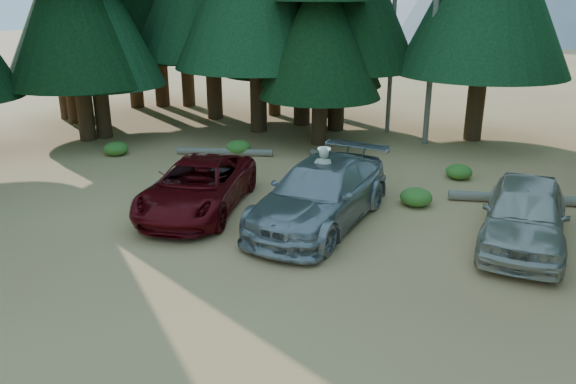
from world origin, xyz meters
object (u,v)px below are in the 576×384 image
log_right (530,199)px  frisbee_player (323,176)px  red_pickup (198,186)px  log_left (225,152)px  silver_minivan_right (525,214)px  log_mid (332,162)px  silver_minivan_center (320,194)px

log_right → frisbee_player: bearing=-158.9°
red_pickup → log_left: red_pickup is taller
red_pickup → silver_minivan_right: size_ratio=1.08×
log_left → log_right: 11.40m
log_mid → log_right: (6.95, -1.63, 0.03)m
log_mid → log_right: size_ratio=0.65×
frisbee_player → log_mid: 5.69m
frisbee_player → log_right: (5.46, 3.73, -1.19)m
log_mid → log_left: bearing=-133.3°
silver_minivan_center → silver_minivan_right: 5.32m
silver_minivan_right → log_mid: bearing=145.6°
red_pickup → silver_minivan_center: (3.70, 0.42, 0.12)m
log_mid → silver_minivan_right: bearing=6.2°
log_left → log_mid: (4.39, 0.35, -0.01)m
frisbee_player → log_left: 7.81m
red_pickup → frisbee_player: 3.80m
red_pickup → log_mid: 6.37m
silver_minivan_right → log_mid: silver_minivan_right is taller
frisbee_player → red_pickup: bearing=-0.9°
frisbee_player → log_right: bearing=-155.5°
frisbee_player → log_right: frisbee_player is taller
red_pickup → silver_minivan_center: silver_minivan_center is taller
red_pickup → log_left: (-2.16, 5.59, -0.61)m
frisbee_player → silver_minivan_right: bearing=175.2°
silver_minivan_center → silver_minivan_right: bearing=11.7°
silver_minivan_right → frisbee_player: (-5.27, -0.47, 0.51)m
silver_minivan_center → log_mid: (-1.47, 5.52, -0.74)m
silver_minivan_right → frisbee_player: 5.32m
frisbee_player → log_right: 6.72m
silver_minivan_right → log_left: 12.05m
silver_minivan_right → log_right: bearing=88.2°
silver_minivan_center → log_mid: silver_minivan_center is taller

